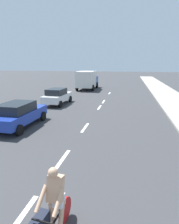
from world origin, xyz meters
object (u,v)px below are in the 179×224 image
Objects in this scene: cyclist at (52,209)px; parked_car_blue at (18,114)px; parked_car_white at (57,96)px; delivery_truck at (87,80)px.

cyclist is 8.89m from parked_car_blue.
parked_car_blue is 6.98m from parked_car_white.
parked_car_white is at bearing -63.74° from cyclist.
parked_car_blue is 0.70× the size of delivery_truck.
delivery_truck is (-4.94, 25.82, 0.67)m from cyclist.
parked_car_blue is 18.68m from delivery_truck.
cyclist reaches higher than parked_car_blue.
cyclist is 15.13m from parked_car_white.
delivery_truck reaches higher than cyclist.
parked_car_white is at bearing -92.80° from delivery_truck.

